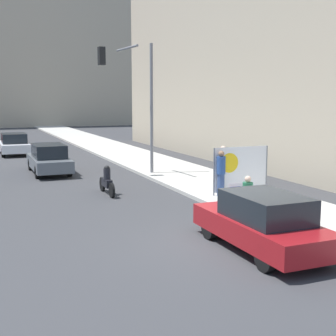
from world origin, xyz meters
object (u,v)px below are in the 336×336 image
Objects in this scene: traffic_light_pole at (135,87)px; car_on_road_midblock at (14,144)px; car_on_road_nearest at (49,159)px; jogger_on_sidewalk at (221,173)px; parked_car_curbside at (263,222)px; seated_protester at (248,193)px; pedestrian_behind at (223,166)px; protest_banner at (240,169)px; motorcycle_on_road at (107,182)px.

traffic_light_pole is 13.64m from car_on_road_midblock.
car_on_road_midblock is (-1.01, 9.47, -0.02)m from car_on_road_nearest.
jogger_on_sidewalk is 6.20m from parked_car_curbside.
parked_car_curbside is 1.00× the size of car_on_road_midblock.
seated_protester is 22.14m from car_on_road_midblock.
pedestrian_behind is 0.71× the size of protest_banner.
protest_banner is at bearing -68.84° from car_on_road_midblock.
jogger_on_sidewalk reaches higher than pedestrian_behind.
motorcycle_on_road is at bearing -78.24° from car_on_road_nearest.
seated_protester is 0.70× the size of pedestrian_behind.
protest_banner is 0.38× the size of traffic_light_pole.
protest_banner is (1.47, 2.93, 0.32)m from seated_protester.
seated_protester is at bearing -58.50° from motorcycle_on_road.
car_on_road_midblock is at bearing 96.06° from car_on_road_nearest.
traffic_light_pole is (-2.37, 4.68, 3.39)m from pedestrian_behind.
protest_banner reaches higher than car_on_road_nearest.
jogger_on_sidewalk is at bearing -71.66° from car_on_road_midblock.
protest_banner reaches higher than motorcycle_on_road.
parked_car_curbside is at bearing -78.15° from car_on_road_nearest.
car_on_road_midblock is at bearing 98.40° from motorcycle_on_road.
pedestrian_behind is at bearing -49.86° from car_on_road_nearest.
motorcycle_on_road is (2.36, -15.99, -0.22)m from car_on_road_midblock.
pedestrian_behind is 8.23m from parked_car_curbside.
pedestrian_behind is 18.36m from car_on_road_midblock.
car_on_road_nearest is 1.09× the size of car_on_road_midblock.
car_on_road_midblock reaches higher than seated_protester.
seated_protester reaches higher than motorcycle_on_road.
car_on_road_nearest is (-5.17, 9.16, -0.28)m from jogger_on_sidewalk.
motorcycle_on_road is at bearing 122.88° from seated_protester.
car_on_road_nearest is (-3.15, 15.02, 0.02)m from parked_car_curbside.
car_on_road_nearest is 9.53m from car_on_road_midblock.
pedestrian_behind is (1.07, 1.76, -0.00)m from jogger_on_sidewalk.
motorcycle_on_road is (-1.79, 8.50, -0.22)m from parked_car_curbside.
pedestrian_behind is 1.60m from protest_banner.
motorcycle_on_road is (-2.51, -3.80, -3.91)m from traffic_light_pole.
parked_car_curbside is at bearing 51.50° from jogger_on_sidewalk.
motorcycle_on_road is (-3.32, 5.41, -0.28)m from seated_protester.
parked_car_curbside is 8.69m from motorcycle_on_road.
parked_car_curbside is at bearing -78.08° from motorcycle_on_road.
traffic_light_pole is 6.00m from motorcycle_on_road.
traffic_light_pole is 12.86m from parked_car_curbside.
car_on_road_midblock reaches higher than parked_car_curbside.
protest_banner is 1.19× the size of motorcycle_on_road.
traffic_light_pole is at bearing 86.67° from parked_car_curbside.
car_on_road_nearest reaches higher than car_on_road_midblock.
seated_protester is at bearing -51.30° from pedestrian_behind.
pedestrian_behind is at bearing -66.76° from car_on_road_midblock.
parked_car_curbside is 15.34m from car_on_road_nearest.
jogger_on_sidewalk is 0.99m from protest_banner.
car_on_road_nearest is at bearing 101.85° from parked_car_curbside.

